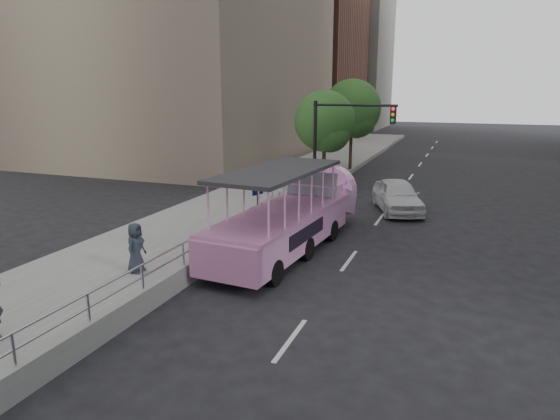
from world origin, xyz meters
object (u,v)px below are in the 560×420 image
object	(u,v)px
duck_boat	(293,217)
parking_sign	(258,198)
traffic_signal	(338,135)
street_tree_far	(353,111)
car	(397,196)
pedestrian_far	(136,248)
street_tree_near	(326,124)

from	to	relation	value
duck_boat	parking_sign	size ratio (longest dim) A/B	3.59
traffic_signal	street_tree_far	world-z (taller)	street_tree_far
parking_sign	street_tree_far	bearing A→B (deg)	90.55
car	traffic_signal	world-z (taller)	traffic_signal
duck_boat	pedestrian_far	bearing A→B (deg)	-124.58
duck_boat	street_tree_far	xyz separation A→B (m)	(-1.77, 17.23, 3.14)
parking_sign	street_tree_far	size ratio (longest dim) A/B	0.42
car	parking_sign	xyz separation A→B (m)	(-4.44, -6.64, 0.91)
parking_sign	duck_boat	bearing A→B (deg)	-16.88
pedestrian_far	street_tree_near	world-z (taller)	street_tree_near
parking_sign	traffic_signal	size ratio (longest dim) A/B	0.51
street_tree_far	parking_sign	bearing A→B (deg)	-89.45
street_tree_near	pedestrian_far	bearing A→B (deg)	-94.91
duck_boat	traffic_signal	bearing A→B (deg)	92.73
duck_boat	car	size ratio (longest dim) A/B	2.11
parking_sign	car	bearing A→B (deg)	56.22
pedestrian_far	parking_sign	size ratio (longest dim) A/B	0.58
pedestrian_far	traffic_signal	distance (m)	13.24
traffic_signal	street_tree_near	world-z (taller)	street_tree_near
street_tree_near	street_tree_far	xyz separation A→B (m)	(0.20, 6.00, 0.49)
street_tree_near	duck_boat	bearing A→B (deg)	-80.06
parking_sign	street_tree_near	size ratio (longest dim) A/B	0.47
street_tree_near	car	bearing A→B (deg)	-40.53
car	street_tree_near	distance (m)	7.01
duck_boat	street_tree_far	size ratio (longest dim) A/B	1.49
parking_sign	street_tree_far	distance (m)	16.95
duck_boat	street_tree_near	size ratio (longest dim) A/B	1.68
pedestrian_far	street_tree_far	world-z (taller)	street_tree_far
car	traffic_signal	bearing A→B (deg)	146.96
street_tree_near	street_tree_far	size ratio (longest dim) A/B	0.89
traffic_signal	pedestrian_far	bearing A→B (deg)	-103.24
car	duck_boat	bearing A→B (deg)	-132.78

